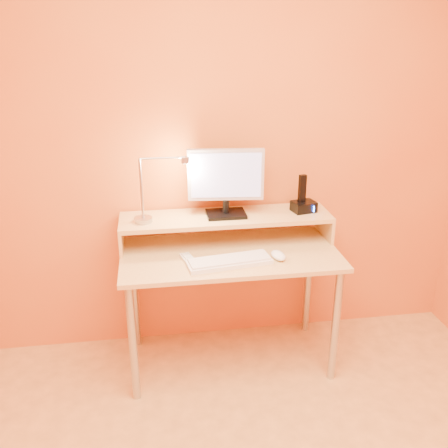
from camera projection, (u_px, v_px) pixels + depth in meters
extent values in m
cube|color=orange|center=(221.00, 145.00, 2.86)|extent=(3.00, 0.04, 2.50)
cylinder|color=#ACACAD|center=(133.00, 344.00, 2.59)|extent=(0.04, 0.04, 0.69)
cylinder|color=#ACACAD|center=(335.00, 326.00, 2.74)|extent=(0.04, 0.04, 0.69)
cylinder|color=#ACACAD|center=(134.00, 296.00, 3.05)|extent=(0.04, 0.04, 0.69)
cylinder|color=#ACACAD|center=(308.00, 283.00, 3.20)|extent=(0.04, 0.04, 0.69)
cube|color=#D9B86F|center=(230.00, 254.00, 2.76)|extent=(1.20, 0.60, 0.02)
cube|color=#D9B86F|center=(122.00, 236.00, 2.79)|extent=(0.02, 0.30, 0.14)
cube|color=#D9B86F|center=(324.00, 225.00, 2.95)|extent=(0.02, 0.30, 0.14)
cube|color=#D9B86F|center=(226.00, 218.00, 2.84)|extent=(1.20, 0.30, 0.02)
cube|color=black|center=(226.00, 214.00, 2.83)|extent=(0.22, 0.16, 0.02)
cylinder|color=black|center=(226.00, 207.00, 2.82)|extent=(0.04, 0.04, 0.07)
cube|color=#B9B9C4|center=(226.00, 175.00, 2.76)|extent=(0.42, 0.08, 0.29)
cube|color=black|center=(225.00, 173.00, 2.78)|extent=(0.38, 0.05, 0.25)
cube|color=#A8ABEC|center=(226.00, 176.00, 2.74)|extent=(0.38, 0.04, 0.25)
cylinder|color=#ACACAD|center=(143.00, 220.00, 2.74)|extent=(0.10, 0.10, 0.02)
cylinder|color=#ACACAD|center=(141.00, 189.00, 2.67)|extent=(0.01, 0.01, 0.33)
cylinder|color=#ACACAD|center=(162.00, 158.00, 2.63)|extent=(0.24, 0.01, 0.01)
cylinder|color=#ACACAD|center=(185.00, 160.00, 2.65)|extent=(0.04, 0.04, 0.03)
cylinder|color=#FFEAC6|center=(185.00, 163.00, 2.66)|extent=(0.03, 0.03, 0.00)
cube|color=black|center=(304.00, 206.00, 2.89)|extent=(0.15, 0.13, 0.06)
cube|color=black|center=(302.00, 188.00, 2.85)|extent=(0.04, 0.03, 0.16)
cube|color=#398CFF|center=(314.00, 209.00, 2.85)|extent=(0.01, 0.00, 0.04)
cube|color=white|center=(229.00, 262.00, 2.62)|extent=(0.46, 0.20, 0.02)
ellipsoid|color=white|center=(278.00, 255.00, 2.67)|extent=(0.09, 0.13, 0.04)
cube|color=white|center=(190.00, 262.00, 2.63)|extent=(0.10, 0.20, 0.02)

